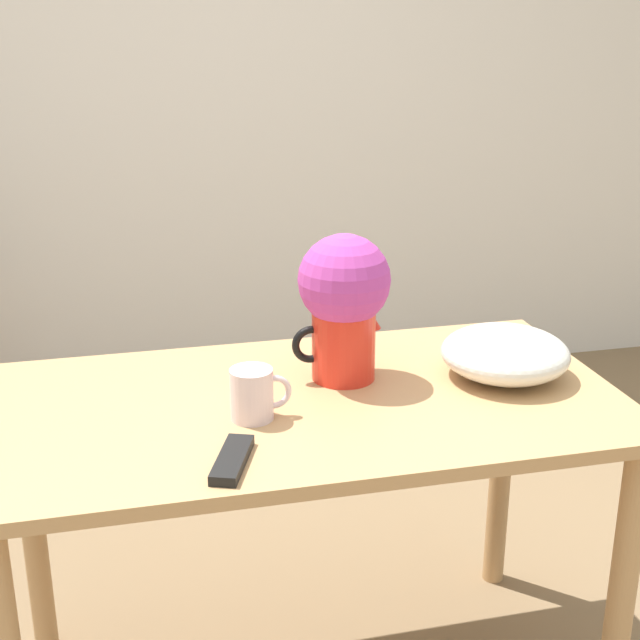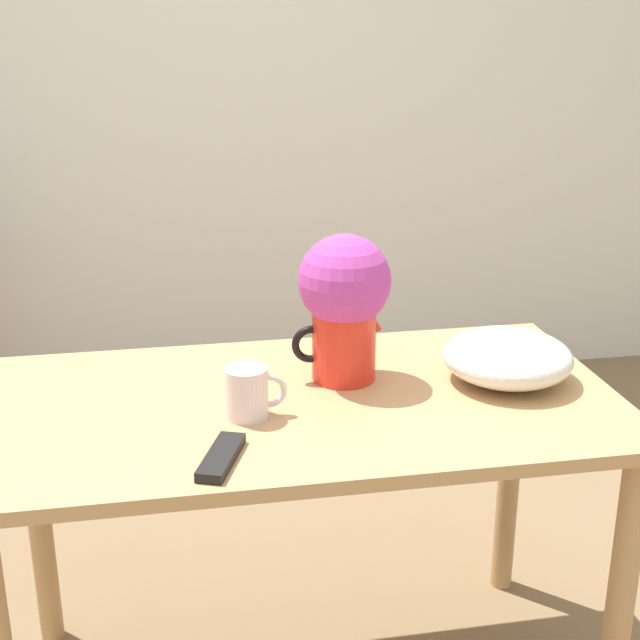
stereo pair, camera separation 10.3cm
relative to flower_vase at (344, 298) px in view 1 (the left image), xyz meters
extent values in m
cube|color=silver|center=(-0.14, 1.83, 0.32)|extent=(8.00, 0.05, 2.60)
cube|color=tan|center=(-0.11, -0.09, -0.21)|extent=(1.39, 0.74, 0.03)
cylinder|color=tan|center=(0.52, -0.40, -0.60)|extent=(0.06, 0.06, 0.75)
cylinder|color=tan|center=(-0.74, 0.22, -0.60)|extent=(0.06, 0.06, 0.75)
cylinder|color=tan|center=(0.52, 0.22, -0.60)|extent=(0.06, 0.06, 0.75)
cylinder|color=red|center=(0.00, 0.00, -0.11)|extent=(0.15, 0.15, 0.16)
cone|color=red|center=(0.06, 0.00, -0.06)|extent=(0.05, 0.05, 0.04)
torus|color=black|center=(-0.08, 0.00, -0.10)|extent=(0.09, 0.02, 0.09)
sphere|color=#3D7033|center=(0.00, 0.00, 0.01)|extent=(0.16, 0.16, 0.16)
sphere|color=#B23D99|center=(0.00, 0.00, 0.04)|extent=(0.21, 0.21, 0.21)
cylinder|color=silver|center=(-0.24, -0.16, -0.14)|extent=(0.09, 0.09, 0.11)
torus|color=silver|center=(-0.19, -0.16, -0.14)|extent=(0.07, 0.01, 0.07)
ellipsoid|color=silver|center=(0.36, -0.08, -0.14)|extent=(0.29, 0.29, 0.11)
cube|color=black|center=(-0.31, -0.35, -0.18)|extent=(0.11, 0.18, 0.02)
camera|label=1|loc=(-0.50, -1.83, 0.61)|focal=50.00mm
camera|label=2|loc=(-0.40, -1.85, 0.61)|focal=50.00mm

